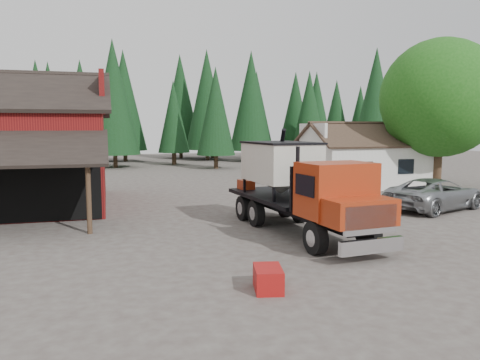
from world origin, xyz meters
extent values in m
plane|color=#473C37|center=(0.00, 0.00, 0.00)|extent=(120.00, 120.00, 0.00)
cube|color=maroon|center=(-5.00, 10.00, 6.00)|extent=(0.25, 7.00, 2.00)
cylinder|color=#382619|center=(-5.60, 2.10, 1.40)|extent=(0.20, 0.20, 2.80)
cube|color=silver|center=(13.00, 13.00, 1.50)|extent=(8.00, 6.00, 3.00)
cube|color=#38281E|center=(13.00, 11.50, 3.75)|extent=(8.60, 3.42, 1.80)
cube|color=#38281E|center=(13.00, 14.50, 3.75)|extent=(8.60, 3.42, 1.80)
cube|color=silver|center=(9.00, 13.00, 3.75)|extent=(0.20, 4.20, 1.50)
cube|color=silver|center=(17.00, 13.00, 3.75)|extent=(0.20, 4.20, 1.50)
cube|color=#38281E|center=(11.50, 9.98, 1.00)|extent=(0.90, 0.06, 2.00)
cube|color=black|center=(14.50, 9.98, 1.60)|extent=(1.20, 0.06, 1.00)
cylinder|color=#382619|center=(17.00, 10.00, 1.60)|extent=(0.60, 0.60, 3.20)
sphere|color=#195112|center=(17.00, 10.00, 6.20)|extent=(8.00, 8.00, 8.00)
sphere|color=#195112|center=(15.80, 10.80, 5.00)|extent=(4.40, 4.40, 4.40)
sphere|color=#195112|center=(18.00, 9.20, 5.30)|extent=(4.80, 4.80, 4.80)
cylinder|color=#382619|center=(6.00, 30.00, 0.80)|extent=(0.44, 0.44, 1.60)
cone|color=black|center=(6.00, 30.00, 5.90)|extent=(3.96, 3.96, 9.00)
cylinder|color=#382619|center=(22.00, 26.00, 0.80)|extent=(0.44, 0.44, 1.60)
cone|color=black|center=(22.00, 26.00, 6.90)|extent=(4.84, 4.84, 11.00)
cylinder|color=#382619|center=(-4.00, 34.00, 0.80)|extent=(0.44, 0.44, 1.60)
cone|color=black|center=(-4.00, 34.00, 7.40)|extent=(5.28, 5.28, 12.00)
cylinder|color=black|center=(1.71, -3.19, 0.56)|extent=(0.47, 1.14, 1.11)
cylinder|color=black|center=(3.82, -2.97, 0.56)|extent=(0.47, 1.14, 1.11)
cylinder|color=black|center=(1.21, 1.64, 0.56)|extent=(0.47, 1.14, 1.11)
cylinder|color=black|center=(3.32, 1.86, 0.56)|extent=(0.47, 1.14, 1.11)
cylinder|color=black|center=(1.06, 3.05, 0.56)|extent=(0.47, 1.14, 1.11)
cylinder|color=black|center=(3.17, 3.27, 0.56)|extent=(0.47, 1.14, 1.11)
cube|color=black|center=(2.43, 0.14, 0.96)|extent=(2.01, 8.77, 0.40)
cube|color=silver|center=(2.93, -4.64, 0.56)|extent=(2.33, 0.42, 0.46)
cube|color=silver|center=(2.92, -4.54, 1.37)|extent=(1.92, 0.30, 0.91)
cube|color=#972B10|center=(2.86, -3.93, 1.52)|extent=(2.40, 1.54, 0.86)
cube|color=#972B10|center=(2.72, -2.63, 2.07)|extent=(2.59, 1.96, 1.87)
cube|color=black|center=(2.80, -3.43, 2.38)|extent=(2.12, 0.30, 0.91)
cylinder|color=black|center=(1.62, -1.83, 2.63)|extent=(0.16, 0.16, 1.82)
cube|color=black|center=(2.61, -1.62, 2.02)|extent=(2.48, 0.38, 1.62)
cube|color=black|center=(2.28, 1.55, 1.23)|extent=(3.17, 6.10, 0.16)
cube|color=beige|center=(2.28, 1.55, 2.73)|extent=(2.66, 3.56, 1.62)
cone|color=beige|center=(2.28, 1.55, 1.72)|extent=(2.44, 2.44, 0.71)
cube|color=black|center=(2.28, 1.55, 3.56)|extent=(2.77, 3.67, 0.08)
cylinder|color=black|center=(2.74, 3.02, 2.63)|extent=(0.53, 2.24, 3.09)
cube|color=#972B10|center=(1.43, 3.90, 1.52)|extent=(0.69, 0.87, 0.46)
cylinder|color=silver|center=(3.81, -1.85, 0.86)|extent=(0.67, 1.07, 0.57)
imported|color=#999DA0|center=(11.33, 3.00, 0.81)|extent=(6.42, 4.53, 1.63)
cube|color=maroon|center=(-0.93, -6.00, 0.30)|extent=(0.92, 1.22, 0.60)
camera|label=1|loc=(-4.86, -17.10, 4.19)|focal=35.00mm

